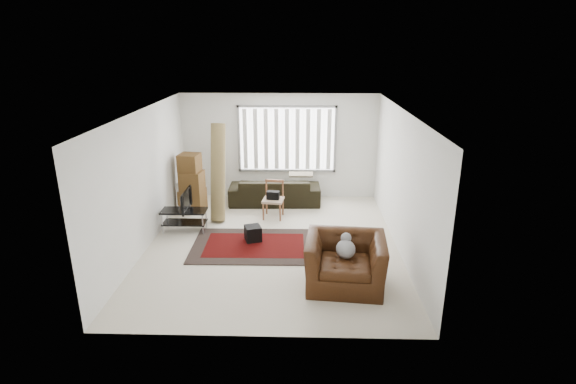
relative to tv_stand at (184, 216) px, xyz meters
The scene contains 11 objects.
room 2.44m from the tv_stand, ahead, with size 6.00×6.02×2.71m.
persian_rug 1.78m from the tv_stand, 24.59° to the right, with size 2.52×1.70×0.02m.
tv_stand is the anchor object (origin of this frame).
tv 0.36m from the tv_stand, ahead, with size 0.78×0.10×0.45m, color black.
subwoofer 1.62m from the tv_stand, 17.89° to the right, with size 0.31×0.31×0.31m, color black.
moving_boxes 1.33m from the tv_stand, 95.35° to the left, with size 0.63×0.59×1.39m.
white_flatpack 1.18m from the tv_stand, 99.77° to the left, with size 0.55×0.08×0.69m, color silver.
rolled_rug 1.26m from the tv_stand, 50.82° to the left, with size 0.33×0.33×2.19m, color olive.
sofa 2.59m from the tv_stand, 44.27° to the left, with size 2.27×0.98×0.87m, color black.
side_chair 2.06m from the tv_stand, 24.27° to the left, with size 0.52×0.52×0.87m.
armchair 3.93m from the tv_stand, 33.74° to the right, with size 1.42×1.27×0.97m.
Camera 1 is at (0.56, -8.30, 3.94)m, focal length 28.00 mm.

